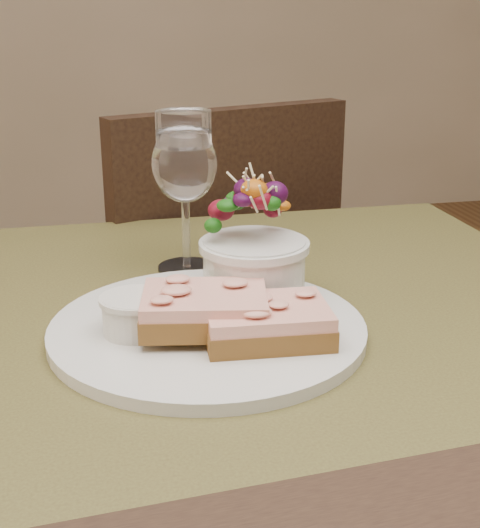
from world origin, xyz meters
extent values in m
cube|color=#41361B|center=(0.00, 0.00, 0.73)|extent=(0.80, 0.80, 0.04)
cylinder|color=black|center=(0.34, 0.34, 0.35)|extent=(0.05, 0.05, 0.71)
cube|color=black|center=(0.03, 0.65, 0.45)|extent=(0.54, 0.54, 0.04)
cube|color=black|center=(0.09, 0.48, 0.68)|extent=(0.41, 0.18, 0.45)
cube|color=black|center=(0.03, 0.65, 0.23)|extent=(0.46, 0.46, 0.45)
cylinder|color=silver|center=(-0.03, -0.01, 0.76)|extent=(0.30, 0.30, 0.01)
cube|color=#482B13|center=(0.01, -0.06, 0.77)|extent=(0.12, 0.09, 0.02)
cube|color=#FFEDC1|center=(0.01, -0.06, 0.79)|extent=(0.12, 0.09, 0.01)
cube|color=#482B13|center=(-0.04, -0.03, 0.78)|extent=(0.13, 0.11, 0.02)
cube|color=#FFEDC1|center=(-0.04, -0.03, 0.80)|extent=(0.13, 0.10, 0.01)
cylinder|color=silver|center=(-0.10, -0.02, 0.78)|extent=(0.06, 0.06, 0.04)
cylinder|color=olive|center=(-0.10, -0.02, 0.80)|extent=(0.05, 0.05, 0.01)
cylinder|color=silver|center=(0.03, 0.04, 0.79)|extent=(0.11, 0.11, 0.06)
ellipsoid|color=black|center=(0.03, 0.04, 0.85)|extent=(0.09, 0.09, 0.06)
ellipsoid|color=black|center=(-0.09, 0.06, 0.77)|extent=(0.04, 0.04, 0.01)
sphere|color=maroon|center=(-0.10, 0.05, 0.77)|extent=(0.02, 0.02, 0.02)
cylinder|color=white|center=(-0.03, 0.18, 0.75)|extent=(0.07, 0.07, 0.00)
cylinder|color=white|center=(-0.03, 0.18, 0.80)|extent=(0.01, 0.01, 0.09)
ellipsoid|color=white|center=(-0.03, 0.18, 0.88)|extent=(0.08, 0.08, 0.09)
camera|label=1|loc=(-0.14, -0.65, 1.05)|focal=50.00mm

